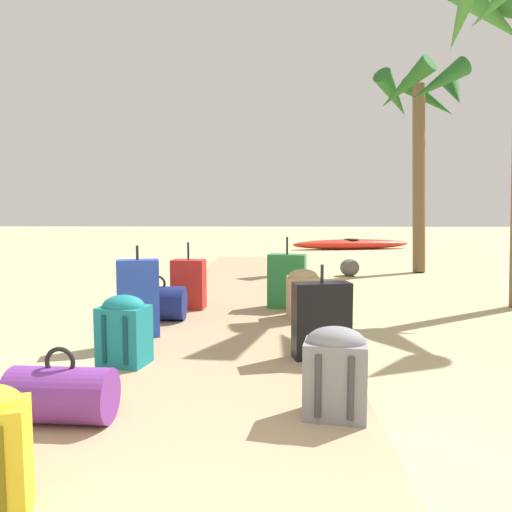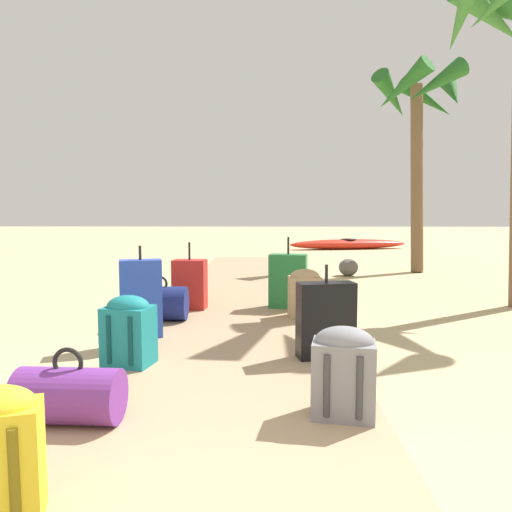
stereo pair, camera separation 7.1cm
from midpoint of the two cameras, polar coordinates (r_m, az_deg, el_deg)
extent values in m
plane|color=tan|center=(5.34, -1.54, -7.48)|extent=(60.00, 60.00, 0.00)
cube|color=tan|center=(6.36, -1.01, -5.02)|extent=(1.83, 10.51, 0.08)
cylinder|color=#6B2D84|center=(2.83, -21.13, -14.91)|extent=(0.55, 0.32, 0.29)
torus|color=black|center=(2.77, -21.26, -11.50)|extent=(0.16, 0.03, 0.16)
cube|color=#2847B7|center=(4.39, -13.16, -4.84)|extent=(0.39, 0.26, 0.68)
cylinder|color=black|center=(4.34, -13.27, 0.38)|extent=(0.02, 0.02, 0.12)
cube|color=tan|center=(5.10, 5.90, -4.78)|extent=(0.34, 0.27, 0.42)
ellipsoid|color=tan|center=(5.07, 5.92, -2.43)|extent=(0.33, 0.26, 0.16)
cylinder|color=brown|center=(4.97, 5.19, -5.05)|extent=(0.04, 0.04, 0.34)
cylinder|color=brown|center=(5.00, 7.04, -5.02)|extent=(0.04, 0.04, 0.34)
cylinder|color=navy|center=(5.04, -10.98, -5.45)|extent=(0.54, 0.34, 0.34)
torus|color=black|center=(5.00, -11.03, -3.18)|extent=(0.16, 0.02, 0.16)
cube|color=slate|center=(2.73, 10.01, -14.04)|extent=(0.37, 0.28, 0.41)
ellipsoid|color=slate|center=(2.67, 10.09, -9.87)|extent=(0.35, 0.27, 0.17)
cylinder|color=#3A3A3D|center=(2.62, 8.06, -14.81)|extent=(0.04, 0.04, 0.33)
cylinder|color=#3A3A3D|center=(2.62, 11.81, -14.90)|extent=(0.04, 0.04, 0.33)
cube|color=red|center=(5.55, -7.52, -3.29)|extent=(0.38, 0.26, 0.55)
cylinder|color=black|center=(5.50, -7.57, 0.59)|extent=(0.02, 0.02, 0.20)
cube|color=black|center=(3.72, 8.21, -7.45)|extent=(0.45, 0.25, 0.57)
cylinder|color=black|center=(3.66, 8.29, -2.05)|extent=(0.02, 0.02, 0.13)
cube|color=#197A7F|center=(3.66, -14.61, -8.98)|extent=(0.38, 0.32, 0.42)
ellipsoid|color=#197A7F|center=(3.62, -14.69, -5.73)|extent=(0.36, 0.31, 0.17)
cylinder|color=#0C3D3F|center=(3.60, -16.78, -9.30)|extent=(0.04, 0.04, 0.34)
cylinder|color=#0C3D3F|center=(3.52, -14.44, -9.58)|extent=(0.04, 0.04, 0.34)
cube|color=#237538|center=(5.55, 4.00, -2.95)|extent=(0.45, 0.29, 0.61)
cylinder|color=black|center=(5.51, 4.03, 1.22)|extent=(0.02, 0.02, 0.20)
cylinder|color=#6D5E11|center=(2.00, -26.84, -21.89)|extent=(0.05, 0.05, 0.34)
cylinder|color=brown|center=(9.98, 18.71, 8.64)|extent=(0.23, 0.62, 3.61)
cone|color=#236023|center=(10.32, 22.36, 17.49)|extent=(0.50, 1.20, 0.97)
cone|color=#236023|center=(10.78, 19.65, 16.98)|extent=(1.20, 0.88, 1.01)
cone|color=#236023|center=(10.47, 16.02, 17.57)|extent=(1.05, 1.09, 0.93)
cone|color=#236023|center=(9.73, 17.25, 18.51)|extent=(1.06, 1.09, 0.92)
cone|color=#236023|center=(9.71, 20.70, 18.44)|extent=(1.23, 0.57, 0.93)
cone|color=#387A33|center=(7.68, 26.03, 24.03)|extent=(1.26, 0.74, 0.86)
cone|color=#387A33|center=(7.04, 23.68, 25.67)|extent=(0.45, 1.41, 1.07)
ellipsoid|color=red|center=(15.16, 11.22, 1.36)|extent=(3.75, 1.40, 0.30)
torus|color=black|center=(15.15, 11.23, 1.88)|extent=(0.58, 0.58, 0.05)
ellipsoid|color=#5B5651|center=(8.99, 11.13, -1.32)|extent=(0.42, 0.45, 0.31)
camera|label=1|loc=(0.04, 90.30, -0.03)|focal=34.20mm
camera|label=2|loc=(0.04, -89.70, 0.03)|focal=34.20mm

